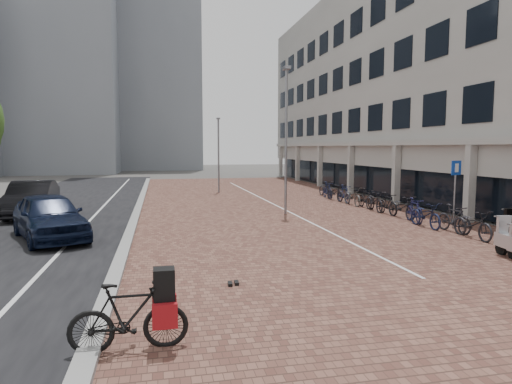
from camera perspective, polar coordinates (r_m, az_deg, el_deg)
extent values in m
plane|color=#474442|center=(13.36, 5.52, -8.08)|extent=(140.00, 140.00, 0.00)
cube|color=brown|center=(25.28, 1.55, -1.49)|extent=(14.50, 42.00, 0.04)
cube|color=black|center=(25.07, -23.70, -2.04)|extent=(8.00, 50.00, 0.03)
cube|color=gray|center=(24.58, -14.75, -1.74)|extent=(0.35, 42.00, 0.14)
cube|color=white|center=(24.74, -19.15, -1.93)|extent=(0.12, 44.00, 0.00)
cube|color=white|center=(25.32, 1.99, -1.42)|extent=(0.10, 30.00, 0.00)
cube|color=#ACACA6|center=(33.47, 19.07, 14.56)|extent=(8.00, 40.00, 13.00)
cube|color=black|center=(31.47, 13.36, 2.87)|extent=(0.15, 38.00, 3.20)
cube|color=#ACACA6|center=(31.35, 13.10, 6.07)|extent=(1.60, 38.00, 0.30)
cube|color=#ACACA6|center=(20.81, 25.71, 1.07)|extent=(0.35, 0.35, 3.40)
cube|color=#ACACA6|center=(25.79, 17.50, 2.16)|extent=(0.35, 0.35, 3.40)
cube|color=#ACACA6|center=(31.14, 12.03, 2.87)|extent=(0.35, 0.35, 3.40)
cube|color=#ACACA6|center=(36.68, 8.18, 3.35)|extent=(0.35, 0.35, 3.40)
cube|color=#ACACA6|center=(42.35, 5.34, 3.69)|extent=(0.35, 0.35, 3.40)
cube|color=#ACACA6|center=(48.11, 3.18, 3.95)|extent=(0.35, 0.35, 3.40)
cube|color=gray|center=(62.86, -24.10, 17.00)|extent=(14.00, 12.00, 32.00)
cube|color=gray|center=(68.06, -12.50, 13.89)|extent=(12.00, 10.00, 26.00)
imported|color=black|center=(16.96, -24.94, -2.86)|extent=(3.65, 5.11, 1.62)
imported|color=black|center=(23.02, -26.78, -0.78)|extent=(2.05, 5.09, 1.64)
imported|color=black|center=(7.45, -15.99, -15.17)|extent=(1.84, 0.52, 1.10)
cube|color=black|center=(7.29, -16.10, -11.52)|extent=(0.33, 0.31, 0.50)
cube|color=maroon|center=(7.45, -17.74, -14.77)|extent=(0.39, 0.11, 0.39)
cube|color=maroon|center=(7.42, -14.25, -14.76)|extent=(0.39, 0.11, 0.39)
cylinder|color=slate|center=(19.03, 24.07, -0.68)|extent=(0.07, 0.07, 2.45)
cube|color=#0D3AAC|center=(18.92, 24.27, 2.84)|extent=(0.54, 0.22, 0.56)
cylinder|color=gray|center=(21.10, 3.85, 6.36)|extent=(0.12, 0.12, 6.85)
cylinder|color=gray|center=(31.33, -4.82, 4.62)|extent=(0.12, 0.12, 5.18)
imported|color=black|center=(17.28, 26.02, -3.73)|extent=(0.71, 1.98, 1.04)
imported|color=black|center=(18.23, 24.02, -3.16)|extent=(0.64, 1.78, 1.05)
imported|color=#141A37|center=(18.92, 20.89, -2.75)|extent=(0.71, 1.98, 1.04)
imported|color=#15163B|center=(19.99, 19.59, -2.25)|extent=(0.76, 1.80, 1.05)
imported|color=black|center=(21.02, 18.18, -1.85)|extent=(0.85, 2.02, 1.04)
imported|color=black|center=(21.97, 16.48, -1.46)|extent=(0.52, 1.76, 1.05)
imported|color=black|center=(22.94, 14.92, -1.14)|extent=(0.83, 2.02, 1.04)
imported|color=black|center=(24.01, 13.93, -0.80)|extent=(0.55, 1.76, 1.05)
imported|color=#4D4A46|center=(24.94, 12.25, -0.54)|extent=(0.71, 1.98, 1.04)
imported|color=#151A39|center=(25.99, 11.22, -0.25)|extent=(0.51, 1.75, 1.05)
imported|color=black|center=(27.01, 10.08, -0.03)|extent=(0.86, 2.02, 1.04)
imported|color=black|center=(28.06, 9.13, 0.22)|extent=(0.60, 1.77, 1.05)
imported|color=black|center=(29.24, 8.89, 0.43)|extent=(0.75, 1.99, 1.04)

